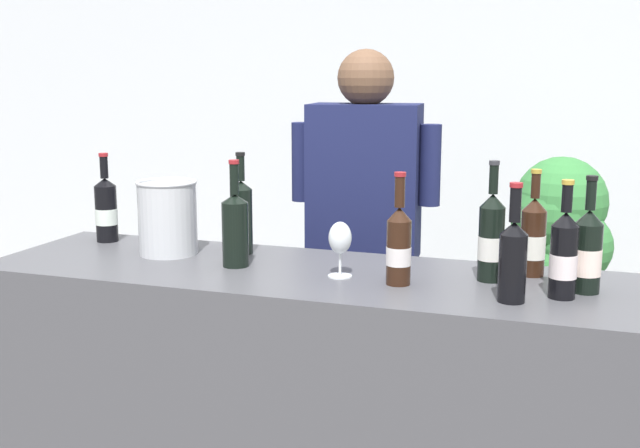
{
  "coord_description": "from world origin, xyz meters",
  "views": [
    {
      "loc": [
        0.71,
        -2.19,
        1.57
      ],
      "look_at": [
        -0.03,
        0.0,
        1.13
      ],
      "focal_mm": 43.94,
      "sensor_mm": 36.0,
      "label": 1
    }
  ],
  "objects_px": {
    "wine_bottle_7": "(106,209)",
    "potted_shrub": "(563,245)",
    "wine_bottle_1": "(587,252)",
    "person_server": "(364,270)",
    "wine_bottle_6": "(513,258)",
    "wine_bottle_4": "(235,228)",
    "ice_bucket": "(168,217)",
    "wine_bottle_0": "(491,238)",
    "wine_bottle_5": "(564,255)",
    "wine_bottle_3": "(399,244)",
    "wine_bottle_8": "(241,215)",
    "wine_bottle_2": "(533,237)",
    "wine_glass": "(340,240)"
  },
  "relations": [
    {
      "from": "wine_bottle_7",
      "to": "ice_bucket",
      "type": "bearing_deg",
      "value": -18.96
    },
    {
      "from": "wine_bottle_6",
      "to": "wine_bottle_7",
      "type": "distance_m",
      "value": 1.49
    },
    {
      "from": "wine_bottle_4",
      "to": "potted_shrub",
      "type": "relative_size",
      "value": 0.28
    },
    {
      "from": "wine_bottle_2",
      "to": "ice_bucket",
      "type": "relative_size",
      "value": 1.29
    },
    {
      "from": "wine_bottle_4",
      "to": "person_server",
      "type": "bearing_deg",
      "value": 72.3
    },
    {
      "from": "wine_bottle_6",
      "to": "wine_bottle_4",
      "type": "bearing_deg",
      "value": 171.97
    },
    {
      "from": "wine_bottle_5",
      "to": "potted_shrub",
      "type": "distance_m",
      "value": 1.43
    },
    {
      "from": "wine_bottle_3",
      "to": "wine_bottle_8",
      "type": "distance_m",
      "value": 0.63
    },
    {
      "from": "wine_bottle_6",
      "to": "ice_bucket",
      "type": "height_order",
      "value": "wine_bottle_6"
    },
    {
      "from": "wine_bottle_6",
      "to": "wine_bottle_8",
      "type": "bearing_deg",
      "value": 162.39
    },
    {
      "from": "wine_glass",
      "to": "ice_bucket",
      "type": "xyz_separation_m",
      "value": [
        -0.64,
        0.1,
        0.01
      ]
    },
    {
      "from": "wine_bottle_1",
      "to": "wine_bottle_8",
      "type": "height_order",
      "value": "wine_bottle_8"
    },
    {
      "from": "wine_bottle_1",
      "to": "wine_glass",
      "type": "height_order",
      "value": "wine_bottle_1"
    },
    {
      "from": "wine_glass",
      "to": "wine_bottle_7",
      "type": "bearing_deg",
      "value": 167.52
    },
    {
      "from": "potted_shrub",
      "to": "wine_bottle_7",
      "type": "bearing_deg",
      "value": -142.82
    },
    {
      "from": "wine_bottle_3",
      "to": "wine_bottle_5",
      "type": "distance_m",
      "value": 0.45
    },
    {
      "from": "wine_bottle_0",
      "to": "wine_bottle_5",
      "type": "distance_m",
      "value": 0.24
    },
    {
      "from": "wine_bottle_1",
      "to": "person_server",
      "type": "bearing_deg",
      "value": 141.19
    },
    {
      "from": "wine_bottle_4",
      "to": "wine_bottle_6",
      "type": "relative_size",
      "value": 1.05
    },
    {
      "from": "wine_bottle_6",
      "to": "wine_bottle_8",
      "type": "distance_m",
      "value": 0.96
    },
    {
      "from": "wine_bottle_3",
      "to": "potted_shrub",
      "type": "xyz_separation_m",
      "value": [
        0.42,
        1.41,
        -0.26
      ]
    },
    {
      "from": "wine_bottle_4",
      "to": "wine_bottle_5",
      "type": "height_order",
      "value": "wine_bottle_4"
    },
    {
      "from": "wine_bottle_0",
      "to": "wine_glass",
      "type": "height_order",
      "value": "wine_bottle_0"
    },
    {
      "from": "wine_bottle_1",
      "to": "person_server",
      "type": "height_order",
      "value": "person_server"
    },
    {
      "from": "potted_shrub",
      "to": "wine_bottle_5",
      "type": "bearing_deg",
      "value": -88.62
    },
    {
      "from": "wine_bottle_5",
      "to": "person_server",
      "type": "relative_size",
      "value": 0.19
    },
    {
      "from": "wine_bottle_0",
      "to": "wine_bottle_4",
      "type": "xyz_separation_m",
      "value": [
        -0.78,
        -0.08,
        -0.01
      ]
    },
    {
      "from": "wine_bottle_6",
      "to": "wine_bottle_8",
      "type": "xyz_separation_m",
      "value": [
        -0.91,
        0.29,
        0.01
      ]
    },
    {
      "from": "wine_bottle_5",
      "to": "person_server",
      "type": "xyz_separation_m",
      "value": [
        -0.76,
        0.74,
        -0.28
      ]
    },
    {
      "from": "wine_bottle_4",
      "to": "wine_bottle_8",
      "type": "bearing_deg",
      "value": 108.23
    },
    {
      "from": "wine_bottle_2",
      "to": "wine_bottle_7",
      "type": "relative_size",
      "value": 1.0
    },
    {
      "from": "ice_bucket",
      "to": "person_server",
      "type": "distance_m",
      "value": 0.85
    },
    {
      "from": "wine_bottle_3",
      "to": "wine_bottle_4",
      "type": "height_order",
      "value": "wine_bottle_4"
    },
    {
      "from": "wine_bottle_7",
      "to": "ice_bucket",
      "type": "height_order",
      "value": "wine_bottle_7"
    },
    {
      "from": "wine_bottle_7",
      "to": "person_server",
      "type": "bearing_deg",
      "value": 31.82
    },
    {
      "from": "wine_bottle_7",
      "to": "potted_shrub",
      "type": "distance_m",
      "value": 1.96
    },
    {
      "from": "wine_bottle_8",
      "to": "wine_bottle_6",
      "type": "bearing_deg",
      "value": -17.61
    },
    {
      "from": "wine_bottle_2",
      "to": "wine_bottle_7",
      "type": "bearing_deg",
      "value": 179.69
    },
    {
      "from": "wine_bottle_4",
      "to": "potted_shrub",
      "type": "distance_m",
      "value": 1.68
    },
    {
      "from": "wine_bottle_5",
      "to": "potted_shrub",
      "type": "bearing_deg",
      "value": 91.38
    },
    {
      "from": "person_server",
      "to": "potted_shrub",
      "type": "relative_size",
      "value": 1.37
    },
    {
      "from": "wine_bottle_7",
      "to": "wine_bottle_5",
      "type": "bearing_deg",
      "value": -8.27
    },
    {
      "from": "wine_bottle_1",
      "to": "wine_bottle_6",
      "type": "distance_m",
      "value": 0.25
    },
    {
      "from": "wine_glass",
      "to": "wine_bottle_5",
      "type": "bearing_deg",
      "value": -1.81
    },
    {
      "from": "wine_bottle_4",
      "to": "ice_bucket",
      "type": "bearing_deg",
      "value": 163.74
    },
    {
      "from": "wine_bottle_1",
      "to": "wine_bottle_6",
      "type": "relative_size",
      "value": 1.02
    },
    {
      "from": "wine_bottle_2",
      "to": "wine_bottle_8",
      "type": "relative_size",
      "value": 0.94
    },
    {
      "from": "wine_bottle_4",
      "to": "wine_bottle_6",
      "type": "distance_m",
      "value": 0.87
    },
    {
      "from": "wine_bottle_6",
      "to": "wine_glass",
      "type": "distance_m",
      "value": 0.52
    },
    {
      "from": "wine_bottle_3",
      "to": "wine_bottle_8",
      "type": "xyz_separation_m",
      "value": [
        -0.59,
        0.22,
        0.02
      ]
    }
  ]
}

